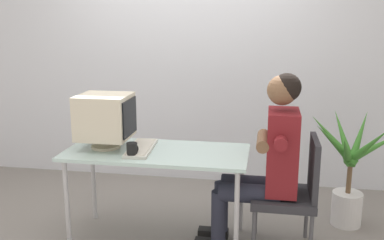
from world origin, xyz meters
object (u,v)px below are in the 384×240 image
(office_chair, at_px, (293,189))
(potted_plant, at_px, (349,172))
(desk, at_px, (157,159))
(keyboard, at_px, (141,148))
(crt_monitor, at_px, (105,117))
(desk_mug, at_px, (132,150))
(person_seated, at_px, (267,156))

(office_chair, bearing_deg, potted_plant, 45.77)
(potted_plant, bearing_deg, desk, -161.24)
(office_chair, bearing_deg, keyboard, -179.25)
(keyboard, height_order, office_chair, office_chair)
(office_chair, bearing_deg, crt_monitor, -179.83)
(crt_monitor, distance_m, office_chair, 1.51)
(office_chair, distance_m, desk_mug, 1.21)
(keyboard, relative_size, person_seated, 0.36)
(person_seated, bearing_deg, desk, -178.70)
(keyboard, bearing_deg, person_seated, 0.90)
(person_seated, distance_m, desk_mug, 0.98)
(crt_monitor, bearing_deg, keyboard, -2.16)
(person_seated, xyz_separation_m, desk_mug, (-0.96, -0.21, 0.06))
(desk, height_order, keyboard, keyboard)
(desk, relative_size, potted_plant, 1.43)
(crt_monitor, relative_size, desk_mug, 3.80)
(desk, xyz_separation_m, crt_monitor, (-0.40, 0.01, 0.30))
(person_seated, height_order, desk_mug, person_seated)
(keyboard, bearing_deg, crt_monitor, 177.84)
(crt_monitor, xyz_separation_m, person_seated, (1.23, 0.00, -0.25))
(desk, bearing_deg, crt_monitor, 177.97)
(potted_plant, bearing_deg, keyboard, -162.70)
(person_seated, bearing_deg, potted_plant, 36.04)
(desk, relative_size, desk_mug, 12.66)
(crt_monitor, xyz_separation_m, desk_mug, (0.27, -0.20, -0.19))
(crt_monitor, xyz_separation_m, keyboard, (0.28, -0.01, -0.23))
(keyboard, bearing_deg, potted_plant, 17.30)
(keyboard, relative_size, potted_plant, 0.50)
(office_chair, xyz_separation_m, desk_mug, (-1.15, -0.21, 0.30))
(keyboard, xyz_separation_m, desk_mug, (-0.01, -0.19, 0.04))
(potted_plant, bearing_deg, desk_mug, -156.92)
(crt_monitor, bearing_deg, office_chair, 0.17)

